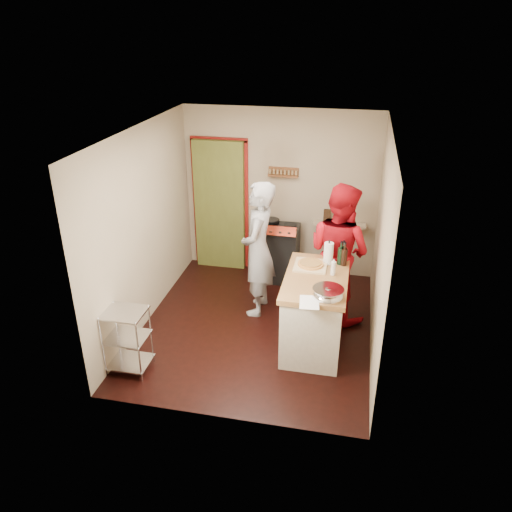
# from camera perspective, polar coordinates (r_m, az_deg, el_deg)

# --- Properties ---
(floor) EXTENTS (3.50, 3.50, 0.00)m
(floor) POSITION_cam_1_polar(r_m,az_deg,el_deg) (6.81, 0.10, -7.95)
(floor) COLOR black
(floor) RESTS_ON ground
(back_wall) EXTENTS (3.00, 0.44, 2.60)m
(back_wall) POSITION_cam_1_polar(r_m,az_deg,el_deg) (8.00, -1.79, 6.40)
(back_wall) COLOR tan
(back_wall) RESTS_ON ground
(left_wall) EXTENTS (0.04, 3.50, 2.60)m
(left_wall) POSITION_cam_1_polar(r_m,az_deg,el_deg) (6.63, -12.71, 3.14)
(left_wall) COLOR tan
(left_wall) RESTS_ON ground
(right_wall) EXTENTS (0.04, 3.50, 2.60)m
(right_wall) POSITION_cam_1_polar(r_m,az_deg,el_deg) (6.09, 14.08, 0.91)
(right_wall) COLOR tan
(right_wall) RESTS_ON ground
(ceiling) EXTENTS (3.00, 3.50, 0.02)m
(ceiling) POSITION_cam_1_polar(r_m,az_deg,el_deg) (5.79, 0.12, 14.11)
(ceiling) COLOR white
(ceiling) RESTS_ON back_wall
(stove) EXTENTS (0.60, 0.63, 1.00)m
(stove) POSITION_cam_1_polar(r_m,az_deg,el_deg) (7.80, 2.58, 0.46)
(stove) COLOR black
(stove) RESTS_ON ground
(wire_shelving) EXTENTS (0.48, 0.40, 0.80)m
(wire_shelving) POSITION_cam_1_polar(r_m,az_deg,el_deg) (6.00, -14.54, -9.03)
(wire_shelving) COLOR silver
(wire_shelving) RESTS_ON ground
(island) EXTENTS (0.75, 1.40, 1.27)m
(island) POSITION_cam_1_polar(r_m,az_deg,el_deg) (6.24, 6.73, -6.11)
(island) COLOR beige
(island) RESTS_ON ground
(person_stripe) EXTENTS (0.46, 0.69, 1.89)m
(person_stripe) POSITION_cam_1_polar(r_m,az_deg,el_deg) (6.71, 0.25, 0.75)
(person_stripe) COLOR #A0A0A5
(person_stripe) RESTS_ON ground
(person_red) EXTENTS (1.17, 1.12, 1.89)m
(person_red) POSITION_cam_1_polar(r_m,az_deg,el_deg) (6.72, 9.44, 0.44)
(person_red) COLOR #AD0B16
(person_red) RESTS_ON ground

